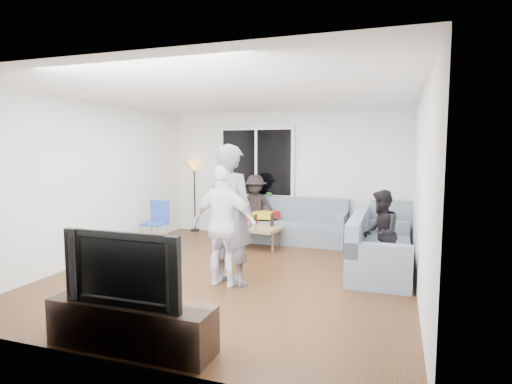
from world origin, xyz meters
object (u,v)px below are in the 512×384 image
at_px(coffee_table, 251,237).
at_px(player_right, 225,225).
at_px(player_left, 231,215).
at_px(television, 129,266).
at_px(spectator_right, 381,233).
at_px(sofa_back_section, 288,220).
at_px(side_chair, 154,224).
at_px(floor_lamp, 195,196).
at_px(spectator_back, 255,207).
at_px(tv_console, 131,325).
at_px(sofa_right_section, 381,243).

distance_m(coffee_table, player_right, 2.25).
xyz_separation_m(player_left, television, (-0.16, -2.01, -0.17)).
bearing_deg(spectator_right, sofa_back_section, -135.90).
height_order(side_chair, floor_lamp, floor_lamp).
xyz_separation_m(player_right, television, (-0.11, -1.93, -0.05)).
bearing_deg(player_right, sofa_back_section, -84.90).
bearing_deg(floor_lamp, player_left, -55.32).
relative_size(player_right, spectator_right, 1.32).
bearing_deg(side_chair, spectator_right, -3.30).
height_order(coffee_table, spectator_back, spectator_back).
height_order(coffee_table, spectator_right, spectator_right).
distance_m(player_right, television, 1.93).
bearing_deg(player_right, tv_console, 94.48).
height_order(player_right, tv_console, player_right).
distance_m(side_chair, television, 4.05).
bearing_deg(tv_console, side_chair, 119.73).
bearing_deg(player_right, floor_lamp, -49.00).
relative_size(player_left, player_right, 1.15).
height_order(side_chair, player_left, player_left).
height_order(sofa_back_section, coffee_table, sofa_back_section).
relative_size(coffee_table, side_chair, 1.28).
relative_size(spectator_back, tv_console, 0.82).
distance_m(side_chair, player_left, 2.68).
relative_size(sofa_right_section, player_right, 1.21).
relative_size(sofa_back_section, tv_console, 1.44).
bearing_deg(coffee_table, television, -86.03).
relative_size(spectator_right, spectator_back, 0.96).
distance_m(spectator_right, tv_console, 3.70).
bearing_deg(floor_lamp, spectator_right, -27.24).
bearing_deg(sofa_right_section, side_chair, 86.69).
bearing_deg(player_right, sofa_right_section, -137.89).
bearing_deg(spectator_right, side_chair, -99.07).
relative_size(floor_lamp, spectator_right, 1.25).
distance_m(sofa_back_section, player_left, 2.81).
relative_size(player_left, spectator_back, 1.45).
height_order(sofa_right_section, spectator_right, spectator_right).
bearing_deg(tv_console, sofa_right_section, 57.69).
bearing_deg(coffee_table, player_right, -79.63).
bearing_deg(player_right, spectator_right, -142.69).
height_order(tv_console, television, television).
bearing_deg(sofa_back_section, side_chair, -150.54).
relative_size(sofa_right_section, spectator_back, 1.53).
distance_m(coffee_table, floor_lamp, 2.11).
relative_size(floor_lamp, spectator_back, 1.19).
height_order(coffee_table, tv_console, tv_console).
bearing_deg(coffee_table, floor_lamp, 147.87).
height_order(player_right, spectator_right, player_right).
bearing_deg(tv_console, coffee_table, 93.97).
distance_m(sofa_right_section, coffee_table, 2.49).
xyz_separation_m(player_left, spectator_right, (1.91, 1.03, -0.32)).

